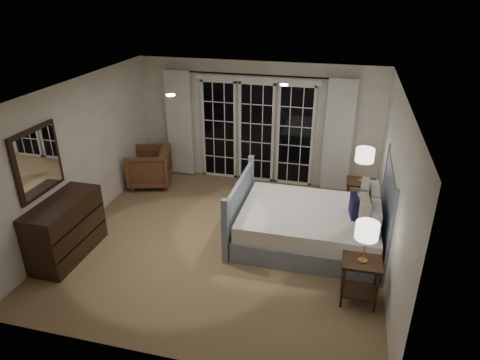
% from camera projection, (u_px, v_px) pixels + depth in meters
% --- Properties ---
extents(floor, '(5.00, 5.00, 0.00)m').
position_uv_depth(floor, '(224.00, 240.00, 7.08)').
color(floor, '#8E704C').
rests_on(floor, ground).
extents(ceiling, '(5.00, 5.00, 0.00)m').
position_uv_depth(ceiling, '(221.00, 90.00, 6.02)').
color(ceiling, white).
rests_on(ceiling, wall_back).
extents(wall_left, '(0.02, 5.00, 2.50)m').
position_uv_depth(wall_left, '(79.00, 156.00, 7.11)').
color(wall_left, white).
rests_on(wall_left, floor).
extents(wall_right, '(0.02, 5.00, 2.50)m').
position_uv_depth(wall_right, '(394.00, 189.00, 6.00)').
color(wall_right, white).
rests_on(wall_right, floor).
extents(wall_back, '(5.00, 0.02, 2.50)m').
position_uv_depth(wall_back, '(257.00, 123.00, 8.75)').
color(wall_back, white).
rests_on(wall_back, floor).
extents(wall_front, '(5.00, 0.02, 2.50)m').
position_uv_depth(wall_front, '(154.00, 267.00, 4.36)').
color(wall_front, white).
rests_on(wall_front, floor).
extents(french_doors, '(2.50, 0.04, 2.20)m').
position_uv_depth(french_doors, '(256.00, 131.00, 8.78)').
color(french_doors, black).
rests_on(french_doors, wall_back).
extents(curtain_rod, '(3.50, 0.03, 0.03)m').
position_uv_depth(curtain_rod, '(257.00, 75.00, 8.24)').
color(curtain_rod, black).
rests_on(curtain_rod, wall_back).
extents(curtain_left, '(0.55, 0.10, 2.25)m').
position_uv_depth(curtain_left, '(180.00, 124.00, 9.05)').
color(curtain_left, silver).
rests_on(curtain_left, curtain_rod).
extents(curtain_right, '(0.55, 0.10, 2.25)m').
position_uv_depth(curtain_right, '(338.00, 136.00, 8.32)').
color(curtain_right, silver).
rests_on(curtain_right, curtain_rod).
extents(downlight_a, '(0.12, 0.12, 0.01)m').
position_uv_depth(downlight_a, '(284.00, 85.00, 6.38)').
color(downlight_a, white).
rests_on(downlight_a, ceiling).
extents(downlight_b, '(0.12, 0.12, 0.01)m').
position_uv_depth(downlight_b, '(171.00, 95.00, 5.81)').
color(downlight_b, white).
rests_on(downlight_b, ceiling).
extents(bed, '(2.38, 1.72, 1.40)m').
position_uv_depth(bed, '(313.00, 224.00, 6.88)').
color(bed, '#8692A2').
rests_on(bed, floor).
extents(nightstand_left, '(0.50, 0.40, 0.65)m').
position_uv_depth(nightstand_left, '(360.00, 275.00, 5.55)').
color(nightstand_left, '#311B10').
rests_on(nightstand_left, floor).
extents(nightstand_right, '(0.51, 0.41, 0.66)m').
position_uv_depth(nightstand_right, '(360.00, 193.00, 7.69)').
color(nightstand_right, '#311B10').
rests_on(nightstand_right, floor).
extents(lamp_left, '(0.29, 0.29, 0.56)m').
position_uv_depth(lamp_left, '(367.00, 231.00, 5.27)').
color(lamp_left, tan).
rests_on(lamp_left, nightstand_left).
extents(lamp_right, '(0.32, 0.32, 0.62)m').
position_uv_depth(lamp_right, '(365.00, 155.00, 7.39)').
color(lamp_right, tan).
rests_on(lamp_right, nightstand_right).
extents(armchair, '(1.07, 1.05, 0.78)m').
position_uv_depth(armchair, '(149.00, 167.00, 8.86)').
color(armchair, brown).
rests_on(armchair, floor).
extents(dresser, '(0.56, 1.32, 0.94)m').
position_uv_depth(dresser, '(65.00, 229.00, 6.52)').
color(dresser, '#311B10').
rests_on(dresser, floor).
extents(mirror, '(0.05, 0.85, 1.00)m').
position_uv_depth(mirror, '(38.00, 162.00, 6.11)').
color(mirror, '#311B10').
rests_on(mirror, wall_left).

